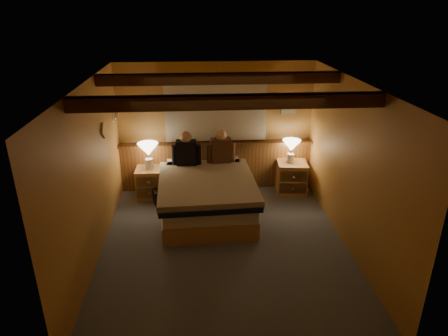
{
  "coord_description": "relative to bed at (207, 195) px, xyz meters",
  "views": [
    {
      "loc": [
        -0.39,
        -5.03,
        3.35
      ],
      "look_at": [
        0.02,
        0.4,
        1.08
      ],
      "focal_mm": 32.0,
      "sensor_mm": 36.0,
      "label": 1
    }
  ],
  "objects": [
    {
      "name": "wainscot",
      "position": [
        0.23,
        1.04,
        0.13
      ],
      "size": [
        3.6,
        0.23,
        0.94
      ],
      "color": "brown",
      "rests_on": "wall_back"
    },
    {
      "name": "duffel_bag",
      "position": [
        -0.72,
        0.48,
        -0.21
      ],
      "size": [
        0.5,
        0.38,
        0.32
      ],
      "rotation": [
        0.0,
        0.0,
        0.29
      ],
      "color": "black",
      "rests_on": "floor"
    },
    {
      "name": "floor",
      "position": [
        0.23,
        -0.99,
        -0.35
      ],
      "size": [
        4.2,
        4.2,
        0.0
      ],
      "primitive_type": "plane",
      "color": "#565D67",
      "rests_on": "ground"
    },
    {
      "name": "nightstand_right",
      "position": [
        1.63,
        0.74,
        -0.06
      ],
      "size": [
        0.59,
        0.54,
        0.6
      ],
      "rotation": [
        0.0,
        0.0,
        -0.1
      ],
      "color": "tan",
      "rests_on": "floor"
    },
    {
      "name": "lamp_right",
      "position": [
        1.59,
        0.76,
        0.55
      ],
      "size": [
        0.33,
        0.33,
        0.44
      ],
      "color": "silver",
      "rests_on": "nightstand_right"
    },
    {
      "name": "ceiling_beams",
      "position": [
        0.23,
        -0.84,
        1.96
      ],
      "size": [
        3.6,
        1.65,
        0.16
      ],
      "color": "#4F2F13",
      "rests_on": "ceiling"
    },
    {
      "name": "coat_rail",
      "position": [
        -1.49,
        0.58,
        1.31
      ],
      "size": [
        0.05,
        0.55,
        0.24
      ],
      "color": "silver",
      "rests_on": "wall_left"
    },
    {
      "name": "wall_left",
      "position": [
        -1.57,
        -0.99,
        0.85
      ],
      "size": [
        0.0,
        4.2,
        4.2
      ],
      "primitive_type": "plane",
      "rotation": [
        1.57,
        0.0,
        1.57
      ],
      "color": "#CC8E49",
      "rests_on": "floor"
    },
    {
      "name": "bed",
      "position": [
        0.0,
        0.0,
        0.0
      ],
      "size": [
        1.63,
        2.05,
        0.68
      ],
      "rotation": [
        0.0,
        0.0,
        0.04
      ],
      "color": "tan",
      "rests_on": "floor"
    },
    {
      "name": "ceiling",
      "position": [
        0.23,
        -0.99,
        2.05
      ],
      "size": [
        4.2,
        4.2,
        0.0
      ],
      "primitive_type": "plane",
      "rotation": [
        3.14,
        0.0,
        0.0
      ],
      "color": "#BA9445",
      "rests_on": "wall_back"
    },
    {
      "name": "wall_right",
      "position": [
        2.03,
        -0.99,
        0.85
      ],
      "size": [
        0.0,
        4.2,
        4.2
      ],
      "primitive_type": "plane",
      "rotation": [
        1.57,
        0.0,
        -1.57
      ],
      "color": "#CC8E49",
      "rests_on": "floor"
    },
    {
      "name": "curtain_window",
      "position": [
        0.23,
        1.04,
        1.17
      ],
      "size": [
        2.18,
        0.09,
        1.11
      ],
      "color": "#4F2F13",
      "rests_on": "wall_back"
    },
    {
      "name": "person_left",
      "position": [
        -0.33,
        0.61,
        0.57
      ],
      "size": [
        0.52,
        0.21,
        0.63
      ],
      "rotation": [
        0.0,
        0.0,
        -0.02
      ],
      "color": "black",
      "rests_on": "bed"
    },
    {
      "name": "nightstand_left",
      "position": [
        -1.02,
        0.76,
        -0.08
      ],
      "size": [
        0.5,
        0.46,
        0.55
      ],
      "rotation": [
        0.0,
        0.0,
        -0.01
      ],
      "color": "tan",
      "rests_on": "floor"
    },
    {
      "name": "framed_print",
      "position": [
        1.58,
        1.09,
        1.2
      ],
      "size": [
        0.3,
        0.04,
        0.25
      ],
      "color": "tan",
      "rests_on": "wall_back"
    },
    {
      "name": "wall_back",
      "position": [
        0.23,
        1.11,
        0.85
      ],
      "size": [
        3.6,
        0.0,
        3.6
      ],
      "primitive_type": "plane",
      "rotation": [
        1.57,
        0.0,
        0.0
      ],
      "color": "#CC8E49",
      "rests_on": "floor"
    },
    {
      "name": "wall_front",
      "position": [
        0.23,
        -3.09,
        0.85
      ],
      "size": [
        3.6,
        0.0,
        3.6
      ],
      "primitive_type": "plane",
      "rotation": [
        -1.57,
        0.0,
        0.0
      ],
      "color": "#CC8E49",
      "rests_on": "floor"
    },
    {
      "name": "lamp_left",
      "position": [
        -1.01,
        0.78,
        0.53
      ],
      "size": [
        0.37,
        0.37,
        0.48
      ],
      "color": "silver",
      "rests_on": "nightstand_left"
    },
    {
      "name": "person_right",
      "position": [
        0.29,
        0.69,
        0.57
      ],
      "size": [
        0.52,
        0.23,
        0.63
      ],
      "rotation": [
        0.0,
        0.0,
        0.09
      ],
      "color": "#503220",
      "rests_on": "bed"
    }
  ]
}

